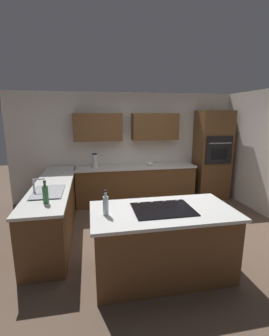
{
  "coord_description": "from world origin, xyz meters",
  "views": [
    {
      "loc": [
        1.16,
        3.71,
        2.08
      ],
      "look_at": [
        0.25,
        -1.07,
        1.0
      ],
      "focal_mm": 25.52,
      "sensor_mm": 36.0,
      "label": 1
    }
  ],
  "objects": [
    {
      "name": "lower_cabinets_back",
      "position": [
        0.1,
        -1.72,
        0.43
      ],
      "size": [
        2.8,
        0.6,
        0.86
      ],
      "primitive_type": "cube",
      "color": "brown",
      "rests_on": "ground"
    },
    {
      "name": "island_top",
      "position": [
        0.27,
        0.98,
        0.88
      ],
      "size": [
        1.83,
        0.97,
        0.04
      ],
      "primitive_type": "cube",
      "color": "silver",
      "rests_on": "island_base"
    },
    {
      "name": "dish_soap_bottle",
      "position": [
        1.77,
        0.46,
        1.03
      ],
      "size": [
        0.08,
        0.08,
        0.32
      ],
      "color": "#336B38",
      "rests_on": "countertop_side"
    },
    {
      "name": "lower_cabinets_side",
      "position": [
        1.82,
        -0.55,
        0.43
      ],
      "size": [
        0.6,
        2.9,
        0.86
      ],
      "primitive_type": "cube",
      "color": "brown",
      "rests_on": "ground"
    },
    {
      "name": "wall_oven",
      "position": [
        -1.85,
        -1.72,
        1.1
      ],
      "size": [
        0.8,
        0.66,
        2.19
      ],
      "color": "brown",
      "rests_on": "ground"
    },
    {
      "name": "countertop_side",
      "position": [
        1.82,
        -0.55,
        0.88
      ],
      "size": [
        0.64,
        2.94,
        0.04
      ],
      "primitive_type": "cube",
      "color": "silver",
      "rests_on": "lower_cabinets_side"
    },
    {
      "name": "cooktop",
      "position": [
        0.27,
        0.97,
        0.91
      ],
      "size": [
        0.76,
        0.56,
        0.03
      ],
      "color": "black",
      "rests_on": "island_top"
    },
    {
      "name": "countertop_back",
      "position": [
        0.1,
        -1.72,
        0.88
      ],
      "size": [
        2.84,
        0.64,
        0.04
      ],
      "primitive_type": "cube",
      "color": "silver",
      "rests_on": "lower_cabinets_back"
    },
    {
      "name": "oil_bottle",
      "position": [
        1.0,
        1.01,
        1.03
      ],
      "size": [
        0.07,
        0.07,
        0.31
      ],
      "color": "silver",
      "rests_on": "island_top"
    },
    {
      "name": "mixing_bowl",
      "position": [
        -0.25,
        -1.74,
        0.95
      ],
      "size": [
        0.17,
        0.17,
        0.09
      ],
      "primitive_type": "ellipsoid",
      "color": "white",
      "rests_on": "countertop_back"
    },
    {
      "name": "ground_plane",
      "position": [
        0.0,
        0.0,
        0.0
      ],
      "size": [
        14.0,
        14.0,
        0.0
      ],
      "primitive_type": "plane",
      "color": "brown"
    },
    {
      "name": "sink_unit",
      "position": [
        1.83,
        -0.02,
        0.92
      ],
      "size": [
        0.46,
        0.7,
        0.23
      ],
      "color": "#515456",
      "rests_on": "countertop_side"
    },
    {
      "name": "island_base",
      "position": [
        0.27,
        0.98,
        0.43
      ],
      "size": [
        1.75,
        0.89,
        0.86
      ],
      "primitive_type": "cube",
      "color": "brown",
      "rests_on": "ground"
    },
    {
      "name": "wall_back",
      "position": [
        0.06,
        -2.05,
        1.42
      ],
      "size": [
        6.0,
        0.44,
        2.6
      ],
      "color": "white",
      "rests_on": "ground"
    },
    {
      "name": "blender",
      "position": [
        1.05,
        -1.74,
        1.04
      ],
      "size": [
        0.15,
        0.15,
        0.32
      ],
      "color": "beige",
      "rests_on": "countertop_back"
    }
  ]
}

